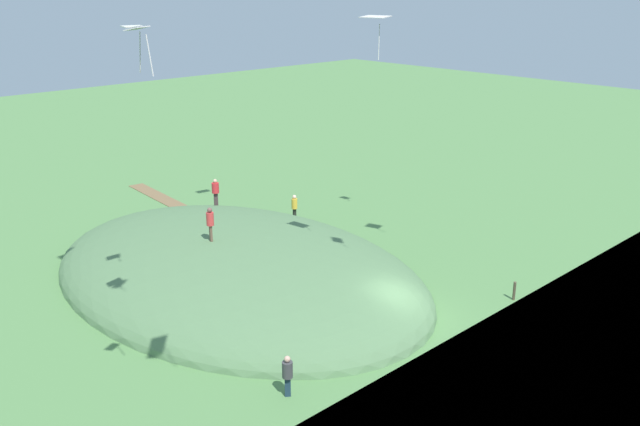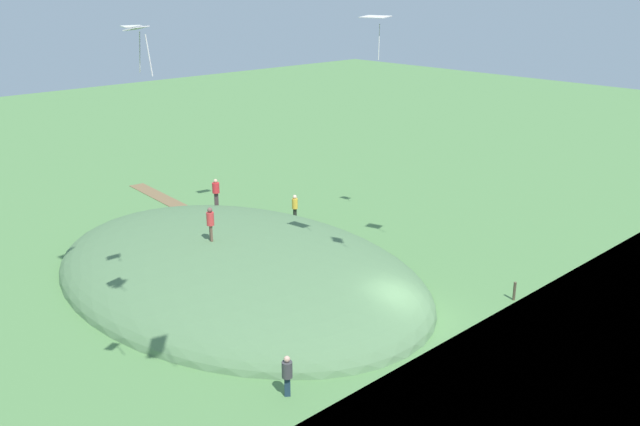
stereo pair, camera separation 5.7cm
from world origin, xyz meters
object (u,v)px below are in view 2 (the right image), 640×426
kite_0 (138,32)px  mooring_post (514,291)px  person_watching_kites (287,371)px  kite_4 (376,18)px  person_walking_path (216,189)px  person_with_child (210,220)px  kite_2 (134,31)px  person_on_hilltop (295,204)px

kite_0 → mooring_post: (-0.77, -19.04, -13.25)m
person_watching_kites → kite_4: bearing=-122.2°
person_walking_path → person_with_child: bearing=-100.8°
kite_2 → mooring_post: (-5.18, -16.74, -12.99)m
person_watching_kites → kite_2: 13.32m
kite_0 → mooring_post: size_ratio=1.37×
person_watching_kites → kite_2: (3.79, 3.11, 12.38)m
person_with_child → kite_0: bearing=-22.0°
person_watching_kites → kite_0: 13.77m
kite_0 → person_walking_path: bearing=-38.8°
kite_0 → kite_4: 13.93m
person_with_child → kite_0: kite_0 is taller
person_walking_path → mooring_post: 20.01m
person_watching_kites → kite_4: size_ratio=0.93×
person_walking_path → kite_2: (-14.36, 12.80, 11.15)m
person_on_hilltop → person_with_child: bearing=34.2°
kite_0 → kite_4: bearing=-74.2°
person_with_child → person_watching_kites: (-11.05, 4.36, -2.20)m
person_on_hilltop → person_walking_path: 5.21m
person_watching_kites → mooring_post: size_ratio=1.80×
person_on_hilltop → kite_0: (-15.62, 19.08, 12.61)m
kite_4 → kite_2: bearing=86.9°
person_on_hilltop → kite_0: kite_0 is taller
person_with_child → mooring_post: bearing=54.7°
mooring_post → kite_2: bearing=72.8°
person_walking_path → kite_4: kite_4 is taller
kite_2 → kite_4: size_ratio=0.84×
person_with_child → kite_2: size_ratio=1.19×
person_walking_path → kite_0: (-18.76, 15.10, 11.42)m
person_with_child → person_watching_kites: 12.08m
person_on_hilltop → person_walking_path: (3.14, 3.98, 1.19)m
person_walking_path → kite_0: size_ratio=1.35×
person_watching_kites → kite_2: size_ratio=1.11×
person_with_child → person_walking_path: person_with_child is taller
person_watching_kites → kite_0: kite_0 is taller
person_walking_path → kite_0: kite_0 is taller
person_with_child → person_on_hilltop: 10.34m
person_with_child → mooring_post: size_ratio=1.93×
person_with_child → kite_2: (-7.26, 7.47, 10.19)m
person_watching_kites → mooring_post: 13.71m
kite_4 → person_on_hilltop: bearing=-25.6°
person_with_child → person_walking_path: size_ratio=1.05×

